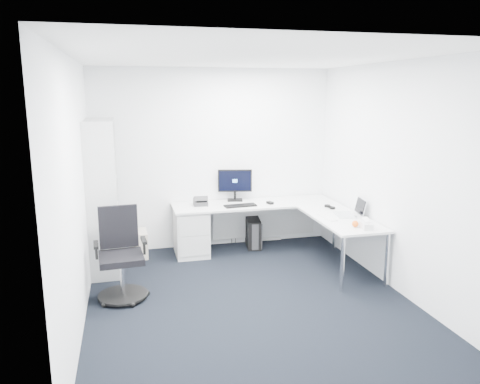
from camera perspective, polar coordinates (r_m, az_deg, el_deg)
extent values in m
plane|color=black|center=(5.52, 1.13, -13.06)|extent=(4.20, 4.20, 0.00)
plane|color=white|center=(5.01, 1.26, 16.15)|extent=(4.20, 4.20, 0.00)
cube|color=white|center=(7.12, -3.21, 4.02)|extent=(3.60, 0.02, 2.70)
cube|color=white|center=(3.18, 11.11, -6.38)|extent=(3.60, 0.02, 2.70)
cube|color=white|center=(4.95, -19.36, -0.20)|extent=(0.02, 4.20, 2.70)
cube|color=white|center=(5.82, 18.58, 1.60)|extent=(0.02, 4.20, 2.70)
cube|color=silver|center=(6.90, -5.97, -4.71)|extent=(0.47, 0.58, 0.72)
cube|color=black|center=(7.24, 1.60, -4.99)|extent=(0.27, 0.48, 0.44)
cube|color=beige|center=(6.99, -11.99, -6.17)|extent=(0.19, 0.40, 0.38)
cube|color=silver|center=(7.63, 3.80, -5.70)|extent=(0.32, 0.07, 0.04)
cube|color=black|center=(6.81, 0.04, -1.66)|extent=(0.48, 0.20, 0.02)
cube|color=black|center=(6.96, 3.68, -1.32)|extent=(0.10, 0.12, 0.03)
cube|color=silver|center=(6.29, 10.59, -3.07)|extent=(0.13, 0.38, 0.01)
sphere|color=orange|center=(5.94, 13.86, -3.79)|extent=(0.08, 0.08, 0.08)
cube|color=silver|center=(5.91, 15.11, -3.95)|extent=(0.15, 0.24, 0.08)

